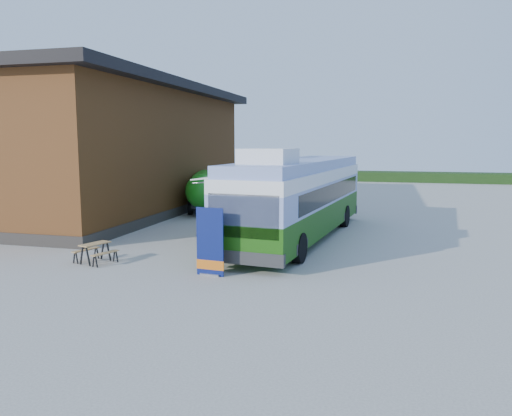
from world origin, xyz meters
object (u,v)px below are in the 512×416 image
(picnic_table, at_px, (95,248))
(person_a, at_px, (277,232))
(slurry_tanker, at_px, (204,189))
(banner, at_px, (210,248))
(person_b, at_px, (198,200))
(bus, at_px, (300,196))

(picnic_table, bearing_deg, person_a, 46.20)
(picnic_table, xyz_separation_m, slurry_tanker, (-0.91, 12.95, 0.86))
(person_a, bearing_deg, banner, -119.71)
(banner, height_order, person_b, banner)
(person_b, bearing_deg, person_a, 68.38)
(banner, xyz_separation_m, person_b, (-5.32, 12.62, -0.07))
(bus, xyz_separation_m, person_a, (-0.35, -2.87, -1.07))
(banner, bearing_deg, picnic_table, 179.06)
(picnic_table, xyz_separation_m, person_a, (5.72, 3.18, 0.29))
(person_b, height_order, slurry_tanker, slurry_tanker)
(banner, distance_m, picnic_table, 4.47)
(picnic_table, relative_size, slurry_tanker, 0.24)
(person_a, height_order, person_b, person_b)
(banner, height_order, person_a, banner)
(bus, distance_m, slurry_tanker, 9.83)
(picnic_table, height_order, person_a, person_a)
(picnic_table, relative_size, person_b, 0.91)
(banner, xyz_separation_m, person_a, (1.31, 3.75, -0.08))
(person_b, distance_m, slurry_tanker, 1.07)
(person_a, relative_size, person_b, 0.99)
(picnic_table, relative_size, person_a, 0.92)
(picnic_table, distance_m, slurry_tanker, 13.01)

